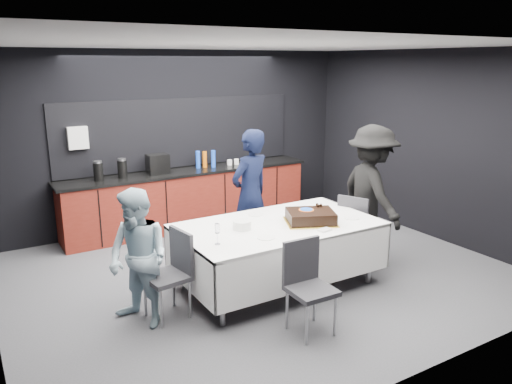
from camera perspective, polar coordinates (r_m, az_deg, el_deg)
ground at (r=6.44m, az=0.46°, el=-9.27°), size 6.00×6.00×0.00m
room_shell at (r=5.93m, az=0.50°, el=7.36°), size 6.04×5.04×2.82m
kitchenette at (r=8.12m, az=-7.82°, el=-0.23°), size 4.10×0.64×2.05m
party_table at (r=5.89m, az=2.52°, el=-4.92°), size 2.32×1.32×0.78m
cake_assembly at (r=5.89m, az=6.26°, el=-2.83°), size 0.72×0.67×0.18m
plate_stack at (r=5.64m, az=-1.62°, el=-3.78°), size 0.21×0.21×0.10m
loose_plate_near at (r=5.38m, az=1.13°, el=-5.22°), size 0.19×0.19×0.01m
loose_plate_right_a at (r=6.43m, az=7.21°, el=-1.97°), size 0.20×0.20×0.01m
loose_plate_right_b at (r=6.14m, az=10.89°, el=-2.93°), size 0.18×0.18×0.01m
loose_plate_far at (r=6.18m, az=-0.03°, el=-2.56°), size 0.19×0.19×0.01m
fork_pile at (r=5.64m, az=7.86°, el=-4.31°), size 0.16×0.11×0.02m
champagne_flute at (r=5.16m, az=-4.45°, el=-4.32°), size 0.06×0.06×0.22m
chair_left at (r=5.32m, az=-9.48°, el=-8.53°), size 0.48×0.48×0.92m
chair_right at (r=6.75m, az=11.28°, el=-3.56°), size 0.56×0.56×0.92m
chair_near at (r=5.01m, az=5.84°, el=-9.93°), size 0.43×0.43×0.92m
person_center at (r=6.70m, az=-0.67°, el=-0.29°), size 0.74×0.59×1.77m
person_left at (r=5.15m, az=-13.28°, el=-7.44°), size 0.78×0.86×1.42m
person_right at (r=6.83m, az=13.04°, el=-0.13°), size 0.89×1.28×1.82m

